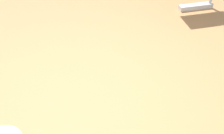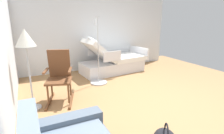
{
  "view_description": "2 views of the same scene",
  "coord_description": "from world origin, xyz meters",
  "views": [
    {
      "loc": [
        0.6,
        2.18,
        2.23
      ],
      "look_at": [
        0.2,
        0.49,
        0.71
      ],
      "focal_mm": 41.87,
      "sensor_mm": 36.0,
      "label": 1
    },
    {
      "loc": [
        -2.79,
        2.18,
        1.64
      ],
      "look_at": [
        0.23,
        0.72,
        0.73
      ],
      "focal_mm": 28.5,
      "sensor_mm": 36.0,
      "label": 2
    }
  ],
  "objects": [
    {
      "name": "hospital_bed",
      "position": [
        2.08,
        -0.2,
        0.32
      ],
      "size": [
        1.16,
        2.14,
        1.19
      ],
      "color": "silver",
      "rests_on": "ground"
    },
    {
      "name": "ground_plane",
      "position": [
        0.0,
        0.0,
        0.0
      ],
      "size": [
        6.77,
        6.77,
        0.0
      ],
      "primitive_type": "plane",
      "color": "#9E7247"
    },
    {
      "name": "iv_pole",
      "position": [
        1.33,
        0.57,
        0.25
      ],
      "size": [
        0.44,
        0.44,
        1.69
      ],
      "color": "#B2B5BA",
      "rests_on": "ground"
    },
    {
      "name": "rocking_chair",
      "position": [
        0.73,
        1.65,
        0.5
      ],
      "size": [
        0.87,
        0.69,
        1.05
      ],
      "color": "brown",
      "rests_on": "ground"
    },
    {
      "name": "side_wall",
      "position": [
        2.76,
        0.0,
        1.35
      ],
      "size": [
        0.1,
        5.16,
        2.7
      ],
      "primitive_type": "cube",
      "color": "silver",
      "rests_on": "ground"
    },
    {
      "name": "floor_lamp",
      "position": [
        0.58,
        2.19,
        1.23
      ],
      "size": [
        0.34,
        0.34,
        1.48
      ],
      "color": "#B2B5BA",
      "rests_on": "ground"
    }
  ]
}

